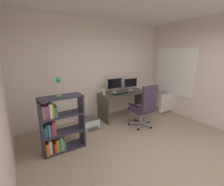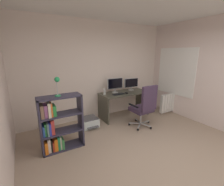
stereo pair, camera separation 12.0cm
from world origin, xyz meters
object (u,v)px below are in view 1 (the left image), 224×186
bookshelf (58,127)px  printer (89,122)px  monitor_secondary (130,83)px  desk_lamp (58,83)px  desktop_speaker (104,92)px  office_chair (145,105)px  desk (124,99)px  monitor_main (115,84)px  radiator (169,102)px  computer_mouse (126,93)px  keyboard (118,94)px

bookshelf → printer: bearing=34.2°
monitor_secondary → desk_lamp: bearing=-159.9°
desk_lamp → desktop_speaker: bearing=30.4°
office_chair → desk: bearing=90.3°
monitor_main → printer: monitor_main is taller
radiator → monitor_main: bearing=159.5°
computer_mouse → printer: 1.33m
desktop_speaker → bookshelf: 1.73m
monitor_main → computer_mouse: (0.22, -0.26, -0.24)m
desk_lamp → keyboard: bearing=19.9°
monitor_secondary → desk_lamp: 2.55m
monitor_main → computer_mouse: bearing=-49.8°
office_chair → printer: 1.50m
desk → keyboard: size_ratio=4.29×
monitor_secondary → office_chair: (-0.33, -1.01, -0.38)m
desk_lamp → radiator: bearing=3.7°
office_chair → monitor_secondary: bearing=71.9°
desk → printer: bearing=-174.3°
monitor_secondary → computer_mouse: monitor_secondary is taller
monitor_secondary → keyboard: (-0.62, -0.24, -0.21)m
desk → monitor_main: (-0.25, 0.12, 0.46)m
monitor_main → desk: bearing=-25.0°
bookshelf → radiator: (3.58, 0.23, -0.17)m
desk → monitor_secondary: monitor_secondary is taller
desk → bookshelf: 2.25m
desk → bookshelf: (-2.12, -0.75, -0.04)m
desktop_speaker → office_chair: bearing=-56.4°
desk → desktop_speaker: desktop_speaker is taller
computer_mouse → office_chair: size_ratio=0.09×
radiator → desktop_speaker: bearing=164.2°
desktop_speaker → desk_lamp: size_ratio=0.47×
monitor_secondary → keyboard: 0.70m
monitor_main → keyboard: bearing=-98.2°
office_chair → radiator: 1.52m
desk → radiator: size_ratio=1.69×
desk_lamp → radiator: 3.65m
keyboard → bookshelf: bearing=-160.7°
desk_lamp → office_chair: bearing=-3.9°
keyboard → printer: (-0.90, 0.00, -0.64)m
monitor_main → monitor_secondary: monitor_main is taller
radiator → computer_mouse: bearing=165.8°
desk → monitor_main: 0.53m
monitor_secondary → desktop_speaker: (-0.97, -0.05, -0.13)m
radiator → keyboard: bearing=167.0°
keyboard → desktop_speaker: (-0.35, 0.19, 0.07)m
desk_lamp → monitor_secondary: bearing=20.1°
keyboard → bookshelf: (-1.83, -0.63, -0.25)m
keyboard → computer_mouse: (0.26, -0.03, 0.01)m
keyboard → bookshelf: bookshelf is taller
monitor_main → keyboard: 0.34m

